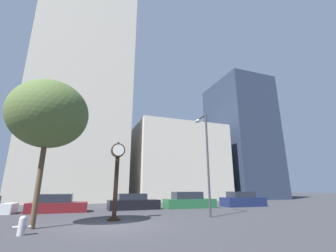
{
  "coord_description": "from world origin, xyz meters",
  "views": [
    {
      "loc": [
        -1.47,
        -11.94,
        1.69
      ],
      "look_at": [
        6.84,
        10.8,
        8.51
      ],
      "focal_mm": 24.0,
      "sensor_mm": 36.0,
      "label": 1
    }
  ],
  "objects": [
    {
      "name": "car_navy",
      "position": [
        13.9,
        8.0,
        0.61
      ],
      "size": [
        4.45,
        2.0,
        1.45
      ],
      "rotation": [
        0.0,
        0.0,
        -0.03
      ],
      "color": "#19234C",
      "rests_on": "ground_plane"
    },
    {
      "name": "ground_plane",
      "position": [
        0.0,
        0.0,
        0.0
      ],
      "size": [
        200.0,
        200.0,
        0.0
      ],
      "primitive_type": "plane",
      "color": "#38383D"
    },
    {
      "name": "building_storefront_row",
      "position": [
        13.06,
        24.0,
        5.97
      ],
      "size": [
        14.48,
        12.0,
        11.94
      ],
      "color": "beige",
      "rests_on": "ground_plane"
    },
    {
      "name": "bare_tree",
      "position": [
        -3.43,
        0.18,
        5.32
      ],
      "size": [
        3.78,
        3.78,
        7.03
      ],
      "color": "brown",
      "rests_on": "ground_plane"
    },
    {
      "name": "street_clock",
      "position": [
        0.31,
        1.77,
        2.58
      ],
      "size": [
        0.82,
        0.74,
        4.48
      ],
      "color": "black",
      "rests_on": "ground_plane"
    },
    {
      "name": "fire_hydrant_near",
      "position": [
        -3.53,
        -1.32,
        0.36
      ],
      "size": [
        0.62,
        0.27,
        0.71
      ],
      "color": "#B7B7BC",
      "rests_on": "ground_plane"
    },
    {
      "name": "car_green",
      "position": [
        7.94,
        8.13,
        0.61
      ],
      "size": [
        4.8,
        1.97,
        1.45
      ],
      "rotation": [
        0.0,
        0.0,
        -0.03
      ],
      "color": "#236038",
      "rests_on": "ground_plane"
    },
    {
      "name": "street_lamp_right",
      "position": [
        6.13,
        1.52,
        4.47
      ],
      "size": [
        0.36,
        1.57,
        6.79
      ],
      "color": "#38383D",
      "rests_on": "ground_plane"
    },
    {
      "name": "car_maroon",
      "position": [
        -3.18,
        7.92,
        0.55
      ],
      "size": [
        4.25,
        2.05,
        1.33
      ],
      "rotation": [
        0.0,
        0.0,
        -0.02
      ],
      "color": "maroon",
      "rests_on": "ground_plane"
    },
    {
      "name": "car_black",
      "position": [
        2.72,
        8.29,
        0.56
      ],
      "size": [
        4.4,
        1.87,
        1.32
      ],
      "rotation": [
        0.0,
        0.0,
        0.04
      ],
      "color": "black",
      "rests_on": "ground_plane"
    },
    {
      "name": "building_tall_tower",
      "position": [
        -2.87,
        24.0,
        18.98
      ],
      "size": [
        13.91,
        12.0,
        37.96
      ],
      "color": "beige",
      "rests_on": "ground_plane"
    },
    {
      "name": "building_glass_modern",
      "position": [
        26.99,
        24.0,
        11.43
      ],
      "size": [
        9.4,
        12.0,
        22.85
      ],
      "color": "#2D384C",
      "rests_on": "ground_plane"
    }
  ]
}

